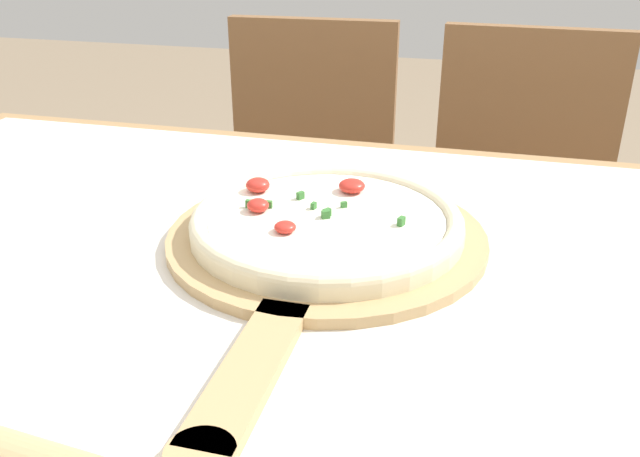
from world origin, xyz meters
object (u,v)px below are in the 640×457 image
(chair_right, at_px, (516,212))
(pizza, at_px, (326,221))
(pizza_peel, at_px, (322,245))
(chair_left, at_px, (305,191))

(chair_right, bearing_deg, pizza, -105.78)
(pizza_peel, distance_m, chair_right, 0.83)
(pizza_peel, bearing_deg, chair_left, 107.22)
(chair_left, relative_size, chair_right, 1.00)
(chair_left, xyz_separation_m, chair_right, (0.47, 0.00, 0.00))
(chair_right, bearing_deg, pizza_peel, -105.24)
(pizza_peel, distance_m, chair_left, 0.83)
(chair_left, bearing_deg, pizza, -74.93)
(chair_left, distance_m, chair_right, 0.47)
(pizza_peel, relative_size, chair_left, 0.62)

